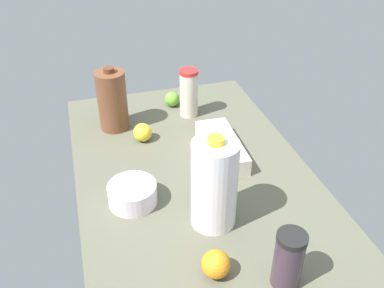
% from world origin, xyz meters
% --- Properties ---
extents(countertop, '(1.20, 0.76, 0.03)m').
position_xyz_m(countertop, '(0.00, 0.00, 0.01)').
color(countertop, '#575847').
rests_on(countertop, ground).
extents(chocolate_milk_jug, '(0.11, 0.11, 0.25)m').
position_xyz_m(chocolate_milk_jug, '(-0.34, -0.21, 0.15)').
color(chocolate_milk_jug, brown).
rests_on(chocolate_milk_jug, countertop).
extents(milk_jug, '(0.13, 0.13, 0.28)m').
position_xyz_m(milk_jug, '(0.25, -0.01, 0.16)').
color(milk_jug, white).
rests_on(milk_jug, countertop).
extents(egg_carton, '(0.29, 0.12, 0.06)m').
position_xyz_m(egg_carton, '(-0.05, 0.12, 0.06)').
color(egg_carton, beige).
rests_on(egg_carton, countertop).
extents(mixing_bowl, '(0.15, 0.15, 0.06)m').
position_xyz_m(mixing_bowl, '(0.11, -0.22, 0.06)').
color(mixing_bowl, silver).
rests_on(mixing_bowl, countertop).
extents(tumbler_cup, '(0.07, 0.07, 0.19)m').
position_xyz_m(tumbler_cup, '(-0.35, 0.09, 0.13)').
color(tumbler_cup, beige).
rests_on(tumbler_cup, countertop).
extents(shaker_bottle, '(0.07, 0.07, 0.16)m').
position_xyz_m(shaker_bottle, '(0.50, 0.09, 0.11)').
color(shaker_bottle, '#3F2F3A').
rests_on(shaker_bottle, countertop).
extents(lemon_loose, '(0.07, 0.07, 0.07)m').
position_xyz_m(lemon_loose, '(-0.22, -0.12, 0.06)').
color(lemon_loose, yellow).
rests_on(lemon_loose, countertop).
extents(lime_by_jug, '(0.06, 0.06, 0.06)m').
position_xyz_m(lime_by_jug, '(-0.44, 0.04, 0.06)').
color(lime_by_jug, '#66AE33').
rests_on(lime_by_jug, countertop).
extents(orange_far_back, '(0.07, 0.07, 0.07)m').
position_xyz_m(orange_far_back, '(0.43, -0.06, 0.07)').
color(orange_far_back, orange).
rests_on(orange_far_back, countertop).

